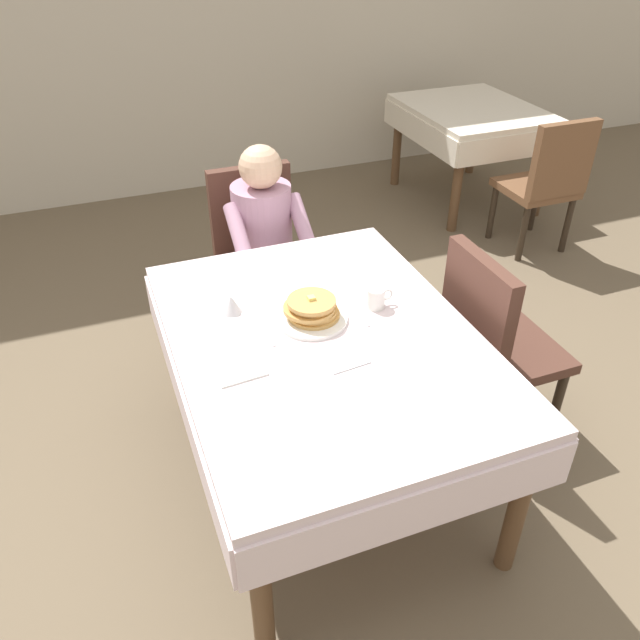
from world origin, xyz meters
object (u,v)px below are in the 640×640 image
(diner_person, at_px, (265,234))
(fork_left_of_plate, at_px, (266,333))
(chair_diner, at_px, (258,244))
(dining_table_main, at_px, (325,354))
(syrup_pitcher, at_px, (231,304))
(plate_breakfast, at_px, (311,319))
(breakfast_stack, at_px, (312,308))
(knife_right_of_plate, at_px, (359,313))
(chair_right_side, at_px, (492,337))
(background_chair_empty, at_px, (548,179))
(background_table_far, at_px, (471,122))
(spoon_near_edge, at_px, (352,367))
(cup_coffee, at_px, (376,298))

(diner_person, distance_m, fork_left_of_plate, 0.97)
(chair_diner, height_order, diner_person, diner_person)
(dining_table_main, distance_m, syrup_pitcher, 0.41)
(chair_diner, bearing_deg, plate_breakfast, 85.43)
(breakfast_stack, bearing_deg, knife_right_of_plate, -6.92)
(knife_right_of_plate, bearing_deg, chair_right_side, -97.99)
(fork_left_of_plate, xyz_separation_m, knife_right_of_plate, (0.38, -0.00, 0.00))
(chair_diner, xyz_separation_m, syrup_pitcher, (-0.36, -0.89, 0.25))
(background_chair_empty, bearing_deg, syrup_pitcher, -155.45)
(syrup_pitcher, bearing_deg, background_table_far, 40.50)
(diner_person, bearing_deg, chair_right_side, 124.51)
(chair_diner, distance_m, diner_person, 0.21)
(diner_person, relative_size, plate_breakfast, 4.00)
(knife_right_of_plate, bearing_deg, spoon_near_edge, 152.84)
(diner_person, xyz_separation_m, chair_right_side, (0.70, -1.01, -0.14))
(plate_breakfast, relative_size, background_table_far, 0.25)
(plate_breakfast, xyz_separation_m, syrup_pitcher, (-0.27, 0.16, 0.03))
(spoon_near_edge, relative_size, background_chair_empty, 0.16)
(plate_breakfast, bearing_deg, diner_person, 84.64)
(diner_person, distance_m, spoon_near_edge, 1.23)
(chair_right_side, relative_size, background_table_far, 0.83)
(dining_table_main, height_order, spoon_near_edge, spoon_near_edge)
(chair_diner, distance_m, spoon_near_edge, 1.40)
(diner_person, xyz_separation_m, syrup_pitcher, (-0.36, -0.74, 0.11))
(background_chair_empty, bearing_deg, spoon_near_edge, -142.90)
(background_table_far, bearing_deg, syrup_pitcher, -139.50)
(cup_coffee, distance_m, background_chair_empty, 2.25)
(diner_person, bearing_deg, spoon_near_edge, 87.41)
(syrup_pitcher, xyz_separation_m, fork_left_of_plate, (0.08, -0.18, -0.04))
(diner_person, xyz_separation_m, plate_breakfast, (-0.08, -0.90, 0.08))
(cup_coffee, xyz_separation_m, background_table_far, (1.85, 2.21, -0.16))
(cup_coffee, distance_m, syrup_pitcher, 0.57)
(diner_person, xyz_separation_m, background_table_far, (2.03, 1.30, -0.05))
(chair_right_side, bearing_deg, spoon_near_edge, -74.18)
(chair_diner, distance_m, knife_right_of_plate, 1.10)
(knife_right_of_plate, bearing_deg, syrup_pitcher, 68.96)
(knife_right_of_plate, xyz_separation_m, background_chair_empty, (1.93, 1.28, -0.21))
(background_chair_empty, bearing_deg, diner_person, -170.15)
(fork_left_of_plate, height_order, background_chair_empty, background_chair_empty)
(plate_breakfast, distance_m, background_chair_empty, 2.47)
(plate_breakfast, relative_size, knife_right_of_plate, 1.40)
(chair_diner, distance_m, chair_right_side, 1.36)
(knife_right_of_plate, bearing_deg, chair_diner, 6.31)
(chair_right_side, relative_size, syrup_pitcher, 11.63)
(knife_right_of_plate, height_order, spoon_near_edge, same)
(cup_coffee, distance_m, fork_left_of_plate, 0.46)
(dining_table_main, bearing_deg, cup_coffee, 22.51)
(fork_left_of_plate, bearing_deg, dining_table_main, -117.95)
(chair_diner, height_order, background_chair_empty, same)
(chair_diner, xyz_separation_m, fork_left_of_plate, (-0.27, -1.08, 0.21))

